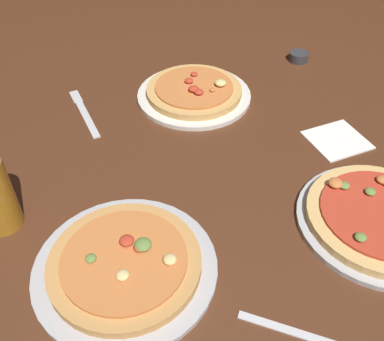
{
  "coord_description": "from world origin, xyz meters",
  "views": [
    {
      "loc": [
        -0.19,
        -0.67,
        0.66
      ],
      "look_at": [
        0.0,
        0.0,
        0.02
      ],
      "focal_mm": 40.79,
      "sensor_mm": 36.0,
      "label": 1
    }
  ],
  "objects_px": {
    "knife_right": "(84,112)",
    "pizza_plate_far": "(194,92)",
    "ramekin_sauce": "(299,57)",
    "napkin_folded": "(337,139)",
    "fork_left": "(308,336)",
    "pizza_plate_side": "(379,218)",
    "pizza_plate_near": "(125,265)"
  },
  "relations": [
    {
      "from": "knife_right",
      "to": "pizza_plate_far",
      "type": "bearing_deg",
      "value": -1.32
    },
    {
      "from": "ramekin_sauce",
      "to": "napkin_folded",
      "type": "distance_m",
      "value": 0.4
    },
    {
      "from": "knife_right",
      "to": "napkin_folded",
      "type": "bearing_deg",
      "value": -26.23
    },
    {
      "from": "fork_left",
      "to": "knife_right",
      "type": "relative_size",
      "value": 0.8
    },
    {
      "from": "pizza_plate_side",
      "to": "napkin_folded",
      "type": "distance_m",
      "value": 0.26
    },
    {
      "from": "napkin_folded",
      "to": "knife_right",
      "type": "bearing_deg",
      "value": 153.77
    },
    {
      "from": "pizza_plate_side",
      "to": "ramekin_sauce",
      "type": "bearing_deg",
      "value": 77.42
    },
    {
      "from": "pizza_plate_far",
      "to": "pizza_plate_side",
      "type": "xyz_separation_m",
      "value": [
        0.22,
        -0.54,
        0.0
      ]
    },
    {
      "from": "pizza_plate_near",
      "to": "knife_right",
      "type": "relative_size",
      "value": 1.42
    },
    {
      "from": "pizza_plate_near",
      "to": "pizza_plate_far",
      "type": "height_order",
      "value": "same"
    },
    {
      "from": "napkin_folded",
      "to": "fork_left",
      "type": "xyz_separation_m",
      "value": [
        -0.3,
        -0.43,
        -0.0
      ]
    },
    {
      "from": "pizza_plate_far",
      "to": "fork_left",
      "type": "distance_m",
      "value": 0.71
    },
    {
      "from": "ramekin_sauce",
      "to": "knife_right",
      "type": "distance_m",
      "value": 0.67
    },
    {
      "from": "fork_left",
      "to": "ramekin_sauce",
      "type": "bearing_deg",
      "value": 65.02
    },
    {
      "from": "napkin_folded",
      "to": "fork_left",
      "type": "relative_size",
      "value": 0.7
    },
    {
      "from": "pizza_plate_far",
      "to": "ramekin_sauce",
      "type": "height_order",
      "value": "pizza_plate_far"
    },
    {
      "from": "pizza_plate_side",
      "to": "napkin_folded",
      "type": "bearing_deg",
      "value": 77.22
    },
    {
      "from": "pizza_plate_side",
      "to": "pizza_plate_far",
      "type": "bearing_deg",
      "value": 112.57
    },
    {
      "from": "pizza_plate_far",
      "to": "fork_left",
      "type": "height_order",
      "value": "pizza_plate_far"
    },
    {
      "from": "pizza_plate_far",
      "to": "knife_right",
      "type": "xyz_separation_m",
      "value": [
        -0.3,
        0.01,
        -0.01
      ]
    },
    {
      "from": "fork_left",
      "to": "knife_right",
      "type": "height_order",
      "value": "same"
    },
    {
      "from": "pizza_plate_side",
      "to": "knife_right",
      "type": "xyz_separation_m",
      "value": [
        -0.52,
        0.54,
        -0.01
      ]
    },
    {
      "from": "pizza_plate_far",
      "to": "fork_left",
      "type": "xyz_separation_m",
      "value": [
        -0.02,
        -0.71,
        -0.01
      ]
    },
    {
      "from": "napkin_folded",
      "to": "knife_right",
      "type": "distance_m",
      "value": 0.65
    },
    {
      "from": "fork_left",
      "to": "knife_right",
      "type": "xyz_separation_m",
      "value": [
        -0.28,
        0.72,
        0.0
      ]
    },
    {
      "from": "pizza_plate_far",
      "to": "ramekin_sauce",
      "type": "distance_m",
      "value": 0.38
    },
    {
      "from": "napkin_folded",
      "to": "pizza_plate_side",
      "type": "bearing_deg",
      "value": -102.78
    },
    {
      "from": "fork_left",
      "to": "knife_right",
      "type": "bearing_deg",
      "value": 111.41
    },
    {
      "from": "pizza_plate_side",
      "to": "knife_right",
      "type": "height_order",
      "value": "pizza_plate_side"
    },
    {
      "from": "napkin_folded",
      "to": "pizza_plate_far",
      "type": "bearing_deg",
      "value": 135.22
    },
    {
      "from": "fork_left",
      "to": "knife_right",
      "type": "distance_m",
      "value": 0.77
    },
    {
      "from": "ramekin_sauce",
      "to": "pizza_plate_near",
      "type": "bearing_deg",
      "value": -136.0
    }
  ]
}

